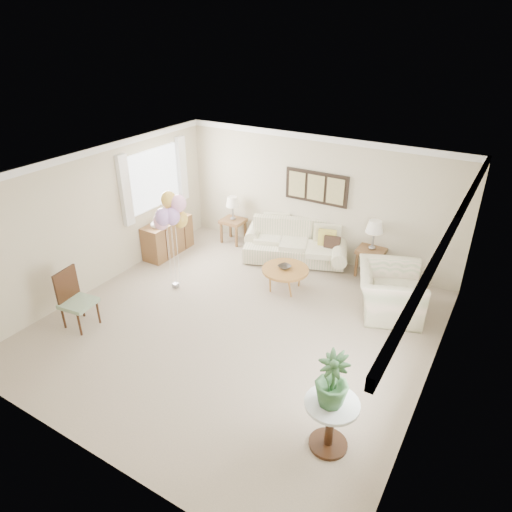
# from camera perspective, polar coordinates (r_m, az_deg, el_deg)

# --- Properties ---
(ground_plane) EXTENTS (6.00, 6.00, 0.00)m
(ground_plane) POSITION_cam_1_polar(r_m,az_deg,el_deg) (7.72, -2.32, -8.71)
(ground_plane) COLOR tan
(room_shell) EXTENTS (6.04, 6.04, 2.60)m
(room_shell) POSITION_cam_1_polar(r_m,az_deg,el_deg) (7.01, -2.91, 2.76)
(room_shell) COLOR #C1B695
(room_shell) RESTS_ON ground
(wall_art_triptych) EXTENTS (1.35, 0.06, 0.65)m
(wall_art_triptych) POSITION_cam_1_polar(r_m,az_deg,el_deg) (9.35, 7.53, 8.48)
(wall_art_triptych) COLOR black
(wall_art_triptych) RESTS_ON ground
(sofa) EXTENTS (2.56, 1.53, 0.84)m
(sofa) POSITION_cam_1_polar(r_m,az_deg,el_deg) (9.64, 5.04, 1.38)
(sofa) COLOR beige
(sofa) RESTS_ON ground
(end_table_left) EXTENTS (0.51, 0.46, 0.55)m
(end_table_left) POSITION_cam_1_polar(r_m,az_deg,el_deg) (10.34, -2.88, 4.13)
(end_table_left) COLOR brown
(end_table_left) RESTS_ON ground
(end_table_right) EXTENTS (0.53, 0.48, 0.58)m
(end_table_right) POSITION_cam_1_polar(r_m,az_deg,el_deg) (9.22, 14.22, 0.36)
(end_table_right) COLOR brown
(end_table_right) RESTS_ON ground
(lamp_left) EXTENTS (0.30, 0.30, 0.54)m
(lamp_left) POSITION_cam_1_polar(r_m,az_deg,el_deg) (10.16, -2.95, 6.72)
(lamp_left) COLOR gray
(lamp_left) RESTS_ON end_table_left
(lamp_right) EXTENTS (0.34, 0.34, 0.59)m
(lamp_right) POSITION_cam_1_polar(r_m,az_deg,el_deg) (8.99, 14.61, 3.46)
(lamp_right) COLOR gray
(lamp_right) RESTS_ON end_table_right
(coffee_table) EXTENTS (0.88, 0.88, 0.44)m
(coffee_table) POSITION_cam_1_polar(r_m,az_deg,el_deg) (8.50, 3.68, -1.79)
(coffee_table) COLOR #9C5D28
(coffee_table) RESTS_ON ground
(decor_bowl) EXTENTS (0.29, 0.29, 0.06)m
(decor_bowl) POSITION_cam_1_polar(r_m,az_deg,el_deg) (8.48, 3.59, -1.37)
(decor_bowl) COLOR #2B251E
(decor_bowl) RESTS_ON coffee_table
(armchair) EXTENTS (1.43, 1.52, 0.80)m
(armchair) POSITION_cam_1_polar(r_m,az_deg,el_deg) (8.18, 16.35, -4.28)
(armchair) COLOR beige
(armchair) RESTS_ON ground
(side_table) EXTENTS (0.64, 0.64, 0.69)m
(side_table) POSITION_cam_1_polar(r_m,az_deg,el_deg) (5.62, 9.37, -18.85)
(side_table) COLOR silver
(side_table) RESTS_ON ground
(potted_plant) EXTENTS (0.51, 0.51, 0.69)m
(potted_plant) POSITION_cam_1_polar(r_m,az_deg,el_deg) (5.25, 9.51, -15.00)
(potted_plant) COLOR #295230
(potted_plant) RESTS_ON side_table
(accent_chair) EXTENTS (0.55, 0.55, 1.00)m
(accent_chair) POSITION_cam_1_polar(r_m,az_deg,el_deg) (8.03, -21.74, -4.88)
(accent_chair) COLOR gray
(accent_chair) RESTS_ON ground
(credenza) EXTENTS (0.46, 1.20, 0.74)m
(credenza) POSITION_cam_1_polar(r_m,az_deg,el_deg) (10.04, -10.96, 2.31)
(credenza) COLOR brown
(credenza) RESTS_ON ground
(vase_white) EXTENTS (0.23, 0.23, 0.19)m
(vase_white) POSITION_cam_1_polar(r_m,az_deg,el_deg) (9.60, -12.55, 3.98)
(vase_white) COLOR white
(vase_white) RESTS_ON credenza
(vase_sage) EXTENTS (0.19, 0.19, 0.18)m
(vase_sage) POSITION_cam_1_polar(r_m,az_deg,el_deg) (10.02, -10.18, 5.21)
(vase_sage) COLOR #B0B2AE
(vase_sage) RESTS_ON credenza
(balloon_cluster) EXTENTS (0.60, 0.56, 1.91)m
(balloon_cluster) POSITION_cam_1_polar(r_m,az_deg,el_deg) (8.20, -10.62, 5.25)
(balloon_cluster) COLOR gray
(balloon_cluster) RESTS_ON ground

